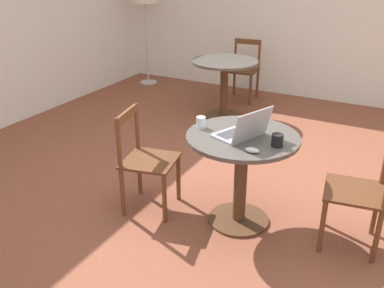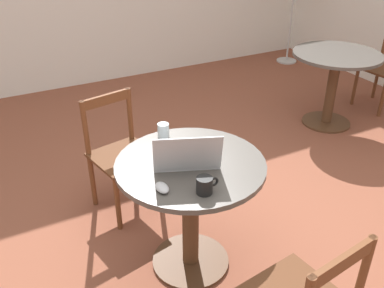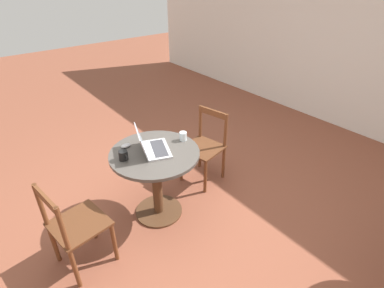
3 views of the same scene
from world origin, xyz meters
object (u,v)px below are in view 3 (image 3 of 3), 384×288
chair_near_front (74,227)px  chair_near_back (205,147)px  cafe_table_near (156,169)px  laptop (152,147)px  mug (123,155)px  drinking_glass (183,136)px  mouse (126,146)px

chair_near_front → chair_near_back: bearing=99.8°
cafe_table_near → chair_near_back: bearing=101.9°
laptop → mug: laptop is taller
chair_near_back → laptop: laptop is taller
cafe_table_near → drinking_glass: bearing=91.5°
chair_near_front → mug: chair_near_front is taller
chair_near_back → mouse: bearing=-95.0°
laptop → drinking_glass: 0.34m
chair_near_back → chair_near_front: 1.62m
cafe_table_near → chair_near_back: (-0.16, 0.75, -0.12)m
chair_near_back → mug: chair_near_back is taller
chair_near_front → laptop: laptop is taller
cafe_table_near → laptop: size_ratio=1.93×
chair_near_back → drinking_glass: (0.15, -0.42, 0.35)m
chair_near_front → mouse: 0.83m
mouse → drinking_glass: bearing=65.1°
mug → drinking_glass: size_ratio=1.37×
cafe_table_near → mug: bearing=-103.0°
chair_near_back → chair_near_front: same height
laptop → drinking_glass: (0.02, 0.34, -0.00)m
chair_near_front → mouse: size_ratio=8.33×
cafe_table_near → laptop: 0.24m
mouse → mug: (0.18, -0.11, 0.03)m
laptop → chair_near_back: bearing=99.8°
chair_near_front → drinking_glass: 1.24m
laptop → mouse: size_ratio=4.29×
chair_near_back → mug: (0.10, -1.03, 0.35)m
laptop → mouse: bearing=-143.6°
cafe_table_near → mouse: bearing=-145.9°
chair_near_front → mug: 0.69m
laptop → drinking_glass: bearing=86.8°
laptop → drinking_glass: laptop is taller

